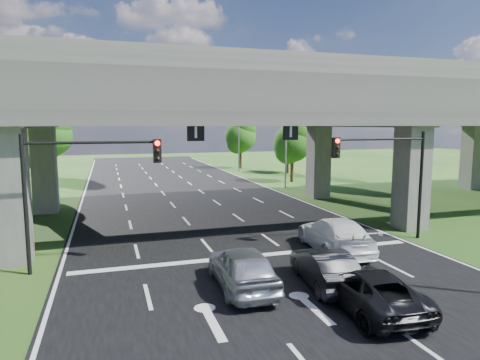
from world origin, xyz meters
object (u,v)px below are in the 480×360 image
signal_right (389,165)px  streetlight_far (282,130)px  signal_left (79,176)px  car_white (335,235)px  car_trailing (369,289)px  car_silver (242,267)px  streetlight_beyond (236,129)px  car_dark (325,268)px

signal_right → streetlight_far: 20.25m
signal_right → signal_left: size_ratio=1.00×
car_white → car_trailing: 6.75m
car_silver → car_trailing: car_silver is taller
streetlight_far → car_white: bearing=-105.9°
signal_right → streetlight_far: size_ratio=0.60×
signal_right → signal_left: (-15.65, 0.00, 0.00)m
car_silver → car_trailing: size_ratio=0.97×
streetlight_beyond → car_silver: streetlight_beyond is taller
car_silver → car_trailing: 4.74m
car_dark → car_trailing: size_ratio=0.89×
signal_right → streetlight_far: (2.27, 20.06, 1.66)m
streetlight_far → streetlight_beyond: 16.00m
car_silver → streetlight_far: bearing=-114.1°
streetlight_beyond → car_silver: (-11.90, -40.27, -4.98)m
car_silver → car_white: bearing=-149.1°
signal_right → car_trailing: (-6.02, -7.29, -3.45)m
signal_right → car_silver: 11.02m
streetlight_beyond → car_trailing: (-8.29, -43.34, -5.11)m
car_silver → car_white: (5.91, 3.27, 0.01)m
signal_right → car_dark: 8.79m
signal_left → car_trailing: 12.56m
streetlight_far → car_silver: (-11.90, -24.27, -4.98)m
car_trailing → signal_right: bearing=-125.0°
signal_left → streetlight_beyond: (17.92, 36.06, 1.66)m
signal_right → streetlight_beyond: size_ratio=0.60×
signal_right → car_trailing: bearing=-129.6°
streetlight_beyond → car_dark: streetlight_beyond is taller
signal_left → car_white: 12.42m
car_white → streetlight_far: bearing=-98.5°
signal_right → car_white: 5.06m
car_dark → car_trailing: car_dark is taller
car_dark → car_white: (2.72, 3.98, 0.11)m
car_trailing → streetlight_beyond: bearing=-96.2°
signal_right → car_trailing: size_ratio=1.18×
signal_right → car_dark: bearing=-142.6°
streetlight_beyond → car_silver: size_ratio=2.03×
car_silver → streetlight_beyond: bearing=-104.5°
signal_left → car_trailing: size_ratio=1.18×
streetlight_beyond → car_dark: bearing=-102.0°
streetlight_beyond → car_trailing: bearing=-100.8°
car_dark → car_trailing: bearing=107.7°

